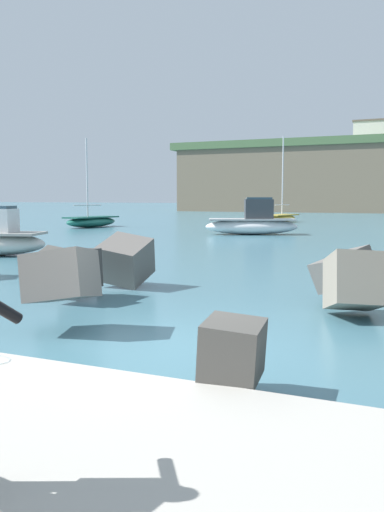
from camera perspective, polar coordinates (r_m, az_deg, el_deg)
The scene contains 6 objects.
ground_plane at distance 8.37m, azimuth -3.33°, elevation -9.82°, with size 400.00×400.00×0.00m, color #42707F.
breakwater_jetty at distance 10.45m, azimuth 3.88°, elevation -2.02°, with size 28.26×7.67×1.99m.
boat_near_centre at distance 50.55m, azimuth 9.46°, elevation 4.11°, with size 3.15×4.87×8.01m.
boat_near_right at distance 42.37m, azimuth -10.77°, elevation 3.71°, with size 2.86×5.17×6.84m.
boat_mid_centre at distance 33.57m, azimuth 6.57°, elevation 3.56°, with size 6.07×3.90×2.33m.
station_building_east at distance 102.39m, azimuth 19.24°, elevation 12.34°, with size 8.01×5.12×4.53m.
Camera 1 is at (3.58, -7.20, 2.33)m, focal length 37.20 mm.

